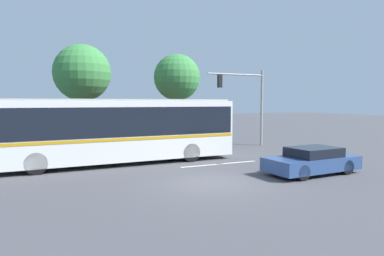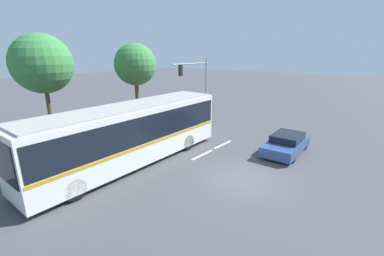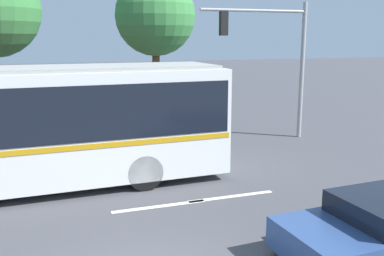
% 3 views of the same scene
% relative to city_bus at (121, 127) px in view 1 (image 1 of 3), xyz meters
% --- Properties ---
extents(ground_plane, '(140.00, 140.00, 0.00)m').
position_rel_city_bus_xyz_m(ground_plane, '(2.32, -5.84, -1.93)').
color(ground_plane, '#444449').
extents(city_bus, '(12.29, 2.92, 3.39)m').
position_rel_city_bus_xyz_m(city_bus, '(0.00, 0.00, 0.00)').
color(city_bus, silver).
rests_on(city_bus, ground).
extents(sedan_foreground, '(4.47, 2.07, 1.20)m').
position_rel_city_bus_xyz_m(sedan_foreground, '(7.25, -6.20, -1.34)').
color(sedan_foreground, navy).
rests_on(sedan_foreground, ground).
extents(traffic_light_pole, '(4.61, 0.24, 5.57)m').
position_rel_city_bus_xyz_m(traffic_light_pole, '(10.09, 3.24, 1.75)').
color(traffic_light_pole, gray).
rests_on(traffic_light_pole, ground).
extents(flowering_hedge, '(6.29, 1.35, 1.86)m').
position_rel_city_bus_xyz_m(flowering_hedge, '(1.70, 5.31, -1.01)').
color(flowering_hedge, '#286028').
rests_on(flowering_hedge, ground).
extents(street_tree_left, '(4.16, 4.16, 7.45)m').
position_rel_city_bus_xyz_m(street_tree_left, '(-0.83, 8.61, 3.42)').
color(street_tree_left, brown).
rests_on(street_tree_left, ground).
extents(street_tree_centre, '(3.58, 3.58, 6.92)m').
position_rel_city_bus_xyz_m(street_tree_centre, '(5.98, 6.90, 3.17)').
color(street_tree_centre, brown).
rests_on(street_tree_centre, ground).
extents(lane_stripe_near, '(2.40, 0.16, 0.01)m').
position_rel_city_bus_xyz_m(lane_stripe_near, '(3.63, -2.38, -1.92)').
color(lane_stripe_near, silver).
rests_on(lane_stripe_near, ground).
extents(lane_stripe_mid, '(2.40, 0.16, 0.01)m').
position_rel_city_bus_xyz_m(lane_stripe_mid, '(5.62, -2.34, -1.92)').
color(lane_stripe_mid, silver).
rests_on(lane_stripe_mid, ground).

